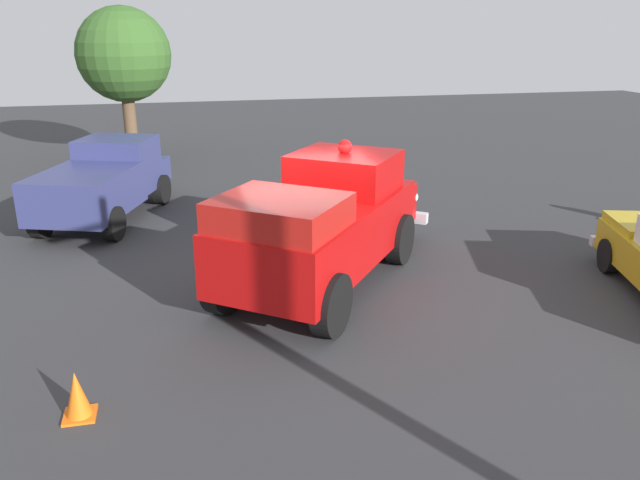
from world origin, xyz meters
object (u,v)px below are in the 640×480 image
object	(u,v)px
vintage_fire_truck	(325,221)
parked_pickup	(105,180)
oak_tree_left	(124,56)
lawn_chair_by_car	(291,195)
traffic_cone	(77,395)

from	to	relation	value
vintage_fire_truck	parked_pickup	world-z (taller)	vintage_fire_truck
oak_tree_left	vintage_fire_truck	bearing A→B (deg)	-71.28
lawn_chair_by_car	oak_tree_left	distance (m)	9.54
oak_tree_left	traffic_cone	world-z (taller)	oak_tree_left
vintage_fire_truck	traffic_cone	size ratio (longest dim) A/B	9.50
vintage_fire_truck	traffic_cone	world-z (taller)	vintage_fire_truck
vintage_fire_truck	parked_pickup	xyz separation A→B (m)	(-4.43, 5.21, -0.21)
vintage_fire_truck	traffic_cone	distance (m)	5.50
parked_pickup	lawn_chair_by_car	bearing A→B (deg)	-12.03
lawn_chair_by_car	parked_pickup	bearing A→B (deg)	167.97
parked_pickup	traffic_cone	size ratio (longest dim) A/B	8.07
lawn_chair_by_car	traffic_cone	distance (m)	8.89
oak_tree_left	traffic_cone	size ratio (longest dim) A/B	8.32
parked_pickup	lawn_chair_by_car	world-z (taller)	parked_pickup
parked_pickup	vintage_fire_truck	bearing A→B (deg)	-49.62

